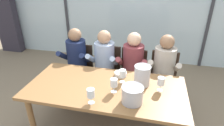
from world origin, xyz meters
TOP-DOWN VIEW (x-y plane):
  - ground at (0.00, 1.00)m, footprint 14.00×14.00m
  - window_glass_panel at (0.00, 2.43)m, footprint 7.12×0.03m
  - window_mullion_left at (-1.60, 2.41)m, footprint 0.06×0.06m
  - window_mullion_right at (1.60, 2.41)m, footprint 0.06×0.06m
  - curtain_heavy_drape at (-3.21, 2.25)m, footprint 0.56×0.20m
  - dining_table at (0.00, 0.00)m, footprint 1.92×0.91m
  - chair_near_curtain at (-0.70, 0.85)m, footprint 0.46×0.46m
  - chair_left_of_center at (-0.20, 0.87)m, footprint 0.45×0.45m
  - chair_center at (0.22, 0.84)m, footprint 0.49×0.49m
  - chair_right_of_center at (0.72, 0.85)m, footprint 0.45×0.45m
  - person_navy_polo at (-0.71, 0.73)m, footprint 0.46×0.61m
  - person_pale_blue_shirt at (-0.23, 0.73)m, footprint 0.46×0.61m
  - person_maroon_top at (0.23, 0.73)m, footprint 0.46×0.61m
  - person_beige_jumper at (0.71, 0.73)m, footprint 0.48×0.62m
  - ice_bucket_primary at (0.35, -0.23)m, footprint 0.24×0.24m
  - ice_bucket_secondary at (0.42, 0.15)m, footprint 0.20×0.20m
  - tasting_bowl at (0.13, 0.30)m, footprint 0.17×0.17m
  - wine_glass_by_left_taster at (0.65, 0.07)m, footprint 0.08×0.08m
  - wine_glass_near_bucket at (-0.07, -0.34)m, footprint 0.08×0.08m
  - wine_glass_center_pour at (0.18, 0.15)m, footprint 0.08×0.08m
  - wine_glass_by_right_taster at (0.12, -0.09)m, footprint 0.08×0.08m

SIDE VIEW (x-z plane):
  - ground at x=0.00m, z-range 0.00..0.00m
  - chair_near_curtain at x=-0.70m, z-range 0.07..0.94m
  - chair_left_of_center at x=-0.20m, z-range 0.07..0.94m
  - chair_center at x=0.22m, z-range 0.07..0.94m
  - chair_right_of_center at x=0.72m, z-range 0.07..0.94m
  - dining_table at x=0.00m, z-range 0.29..1.02m
  - person_navy_polo at x=-0.71m, z-range 0.08..1.27m
  - person_pale_blue_shirt at x=-0.23m, z-range 0.08..1.27m
  - person_maroon_top at x=0.23m, z-range 0.08..1.27m
  - person_beige_jumper at x=0.71m, z-range 0.08..1.27m
  - tasting_bowl at x=0.13m, z-range 0.73..0.78m
  - ice_bucket_primary at x=0.35m, z-range 0.74..0.93m
  - wine_glass_by_left_taster at x=0.65m, z-range 0.77..0.94m
  - wine_glass_near_bucket at x=-0.07m, z-range 0.77..0.94m
  - wine_glass_center_pour at x=0.18m, z-range 0.77..0.94m
  - wine_glass_by_right_taster at x=0.12m, z-range 0.77..0.94m
  - ice_bucket_secondary at x=0.42m, z-range 0.74..0.99m
  - window_glass_panel at x=0.00m, z-range 0.00..2.60m
  - window_mullion_left at x=-1.60m, z-range 0.00..2.60m
  - window_mullion_right at x=1.60m, z-range 0.00..2.60m
  - curtain_heavy_drape at x=-3.21m, z-range 0.00..2.60m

